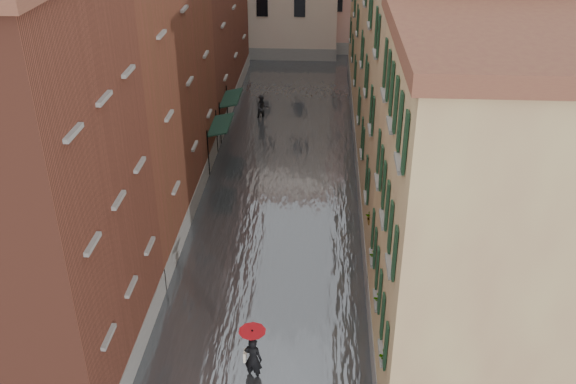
# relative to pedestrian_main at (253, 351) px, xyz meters

# --- Properties ---
(ground) EXTENTS (120.00, 120.00, 0.00)m
(ground) POSITION_rel_pedestrian_main_xyz_m (0.01, 2.38, -1.22)
(ground) COLOR #565658
(ground) RESTS_ON ground
(floodwater) EXTENTS (10.00, 60.00, 0.20)m
(floodwater) POSITION_rel_pedestrian_main_xyz_m (0.01, 15.38, -1.12)
(floodwater) COLOR #505458
(floodwater) RESTS_ON ground
(building_left_near) EXTENTS (6.00, 8.00, 13.00)m
(building_left_near) POSITION_rel_pedestrian_main_xyz_m (-6.99, 0.38, 5.28)
(building_left_near) COLOR brown
(building_left_near) RESTS_ON ground
(building_left_mid) EXTENTS (6.00, 14.00, 12.50)m
(building_left_mid) POSITION_rel_pedestrian_main_xyz_m (-6.99, 11.38, 5.03)
(building_left_mid) COLOR maroon
(building_left_mid) RESTS_ON ground
(building_left_far) EXTENTS (6.00, 16.00, 14.00)m
(building_left_far) POSITION_rel_pedestrian_main_xyz_m (-6.99, 26.38, 5.78)
(building_left_far) COLOR brown
(building_left_far) RESTS_ON ground
(building_right_near) EXTENTS (6.00, 8.00, 11.50)m
(building_right_near) POSITION_rel_pedestrian_main_xyz_m (7.01, 0.38, 4.53)
(building_right_near) COLOR #A17553
(building_right_near) RESTS_ON ground
(building_right_mid) EXTENTS (6.00, 14.00, 13.00)m
(building_right_mid) POSITION_rel_pedestrian_main_xyz_m (7.01, 11.38, 5.28)
(building_right_mid) COLOR tan
(building_right_mid) RESTS_ON ground
(building_right_far) EXTENTS (6.00, 16.00, 11.50)m
(building_right_far) POSITION_rel_pedestrian_main_xyz_m (7.01, 26.38, 4.53)
(building_right_far) COLOR #A17553
(building_right_far) RESTS_ON ground
(awning_near) EXTENTS (1.09, 2.97, 2.80)m
(awning_near) POSITION_rel_pedestrian_main_xyz_m (-3.47, 16.10, 1.25)
(awning_near) COLOR #142E23
(awning_near) RESTS_ON ground
(awning_far) EXTENTS (1.09, 3.00, 2.80)m
(awning_far) POSITION_rel_pedestrian_main_xyz_m (-3.47, 20.30, 1.25)
(awning_far) COLOR #142E23
(awning_far) RESTS_ON ground
(window_planters) EXTENTS (0.59, 8.60, 0.84)m
(window_planters) POSITION_rel_pedestrian_main_xyz_m (4.13, 1.57, 2.29)
(window_planters) COLOR brown
(window_planters) RESTS_ON ground
(pedestrian_main) EXTENTS (0.91, 0.91, 2.06)m
(pedestrian_main) POSITION_rel_pedestrian_main_xyz_m (0.00, 0.00, 0.00)
(pedestrian_main) COLOR black
(pedestrian_main) RESTS_ON ground
(pedestrian_far) EXTENTS (1.04, 0.94, 1.74)m
(pedestrian_far) POSITION_rel_pedestrian_main_xyz_m (-1.85, 23.05, -0.35)
(pedestrian_far) COLOR black
(pedestrian_far) RESTS_ON ground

